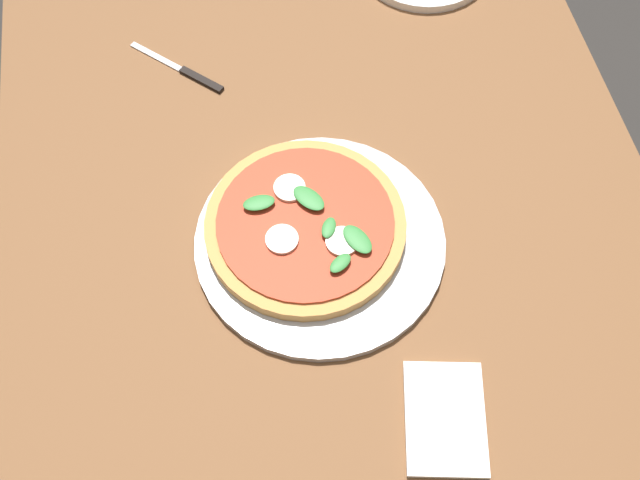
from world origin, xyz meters
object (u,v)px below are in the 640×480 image
pizza (305,225)px  knife (188,73)px  dining_table (328,234)px  napkin (445,418)px  serving_tray (320,242)px

pizza → knife: size_ratio=1.98×
dining_table → knife: knife is taller
dining_table → napkin: (-0.31, -0.07, 0.10)m
dining_table → knife: (0.25, 0.16, 0.10)m
pizza → napkin: (-0.26, -0.11, -0.02)m
pizza → napkin: pizza is taller
knife → pizza: bearing=-157.4°
dining_table → pizza: pizza is taller
dining_table → pizza: 0.14m
pizza → knife: (0.30, 0.12, -0.02)m
pizza → napkin: 0.29m
pizza → knife: bearing=22.6°
dining_table → knife: bearing=33.4°
serving_tray → pizza: (0.02, 0.02, 0.02)m
dining_table → serving_tray: bearing=160.7°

